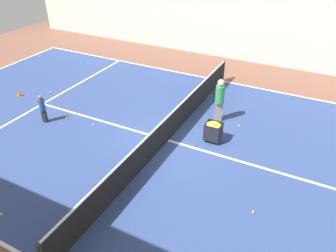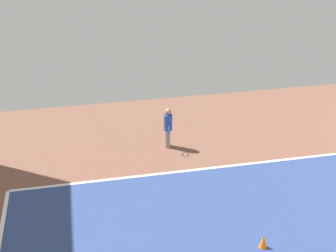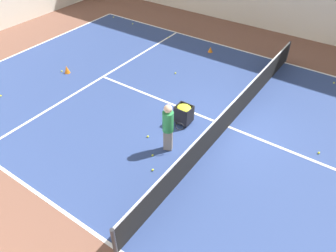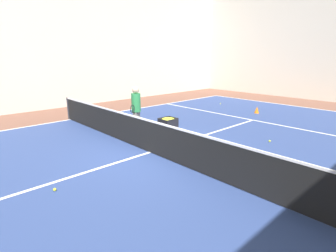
{
  "view_description": "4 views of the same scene",
  "coord_description": "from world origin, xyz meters",
  "px_view_note": "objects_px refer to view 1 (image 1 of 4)",
  "views": [
    {
      "loc": [
        8.42,
        4.32,
        6.52
      ],
      "look_at": [
        0.0,
        0.0,
        0.6
      ],
      "focal_mm": 35.0,
      "sensor_mm": 36.0,
      "label": 1
    },
    {
      "loc": [
        3.61,
        0.04,
        7.16
      ],
      "look_at": [
        1.05,
        -12.28,
        0.71
      ],
      "focal_mm": 50.0,
      "sensor_mm": 36.0,
      "label": 2
    },
    {
      "loc": [
        -8.42,
        -3.32,
        7.16
      ],
      "look_at": [
        -2.11,
        1.08,
        0.94
      ],
      "focal_mm": 35.0,
      "sensor_mm": 36.0,
      "label": 3
    },
    {
      "loc": [
        5.73,
        -4.61,
        2.78
      ],
      "look_at": [
        -0.7,
        1.39,
        0.42
      ],
      "focal_mm": 28.0,
      "sensor_mm": 36.0,
      "label": 4
    }
  ],
  "objects_px": {
    "child_midcourt": "(42,107)",
    "ball_cart": "(213,128)",
    "coach_at_net": "(220,98)",
    "training_cone_1": "(19,92)",
    "tennis_net": "(168,128)"
  },
  "relations": [
    {
      "from": "child_midcourt",
      "to": "training_cone_1",
      "type": "xyz_separation_m",
      "value": [
        -1.11,
        -2.64,
        -0.48
      ]
    },
    {
      "from": "child_midcourt",
      "to": "ball_cart",
      "type": "bearing_deg",
      "value": 7.95
    },
    {
      "from": "coach_at_net",
      "to": "ball_cart",
      "type": "relative_size",
      "value": 2.35
    },
    {
      "from": "coach_at_net",
      "to": "child_midcourt",
      "type": "height_order",
      "value": "coach_at_net"
    },
    {
      "from": "tennis_net",
      "to": "child_midcourt",
      "type": "distance_m",
      "value": 4.87
    },
    {
      "from": "tennis_net",
      "to": "child_midcourt",
      "type": "bearing_deg",
      "value": -77.97
    },
    {
      "from": "tennis_net",
      "to": "ball_cart",
      "type": "distance_m",
      "value": 1.56
    },
    {
      "from": "training_cone_1",
      "to": "coach_at_net",
      "type": "bearing_deg",
      "value": 103.36
    },
    {
      "from": "tennis_net",
      "to": "child_midcourt",
      "type": "relative_size",
      "value": 10.35
    },
    {
      "from": "coach_at_net",
      "to": "training_cone_1",
      "type": "height_order",
      "value": "coach_at_net"
    },
    {
      "from": "ball_cart",
      "to": "training_cone_1",
      "type": "height_order",
      "value": "ball_cart"
    },
    {
      "from": "coach_at_net",
      "to": "ball_cart",
      "type": "distance_m",
      "value": 1.52
    },
    {
      "from": "tennis_net",
      "to": "training_cone_1",
      "type": "xyz_separation_m",
      "value": [
        -0.1,
        -7.4,
        -0.35
      ]
    },
    {
      "from": "tennis_net",
      "to": "training_cone_1",
      "type": "height_order",
      "value": "tennis_net"
    },
    {
      "from": "training_cone_1",
      "to": "ball_cart",
      "type": "bearing_deg",
      "value": 93.96
    }
  ]
}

